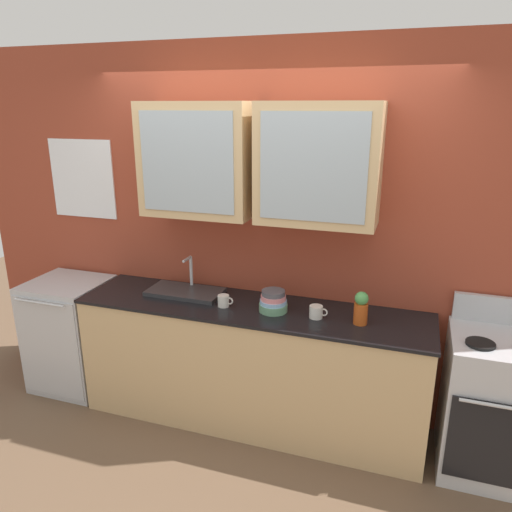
{
  "coord_description": "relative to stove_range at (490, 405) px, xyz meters",
  "views": [
    {
      "loc": [
        1.03,
        -2.95,
        2.27
      ],
      "look_at": [
        0.04,
        0.0,
        1.29
      ],
      "focal_mm": 33.84,
      "sensor_mm": 36.0,
      "label": 1
    }
  ],
  "objects": [
    {
      "name": "back_wall_unit",
      "position": [
        -1.61,
        0.29,
        1.02
      ],
      "size": [
        4.96,
        0.46,
        2.7
      ],
      "color": "#993D28",
      "rests_on": "ground_plane"
    },
    {
      "name": "cup_near_sink",
      "position": [
        -1.78,
        -0.05,
        0.49
      ],
      "size": [
        0.11,
        0.08,
        0.08
      ],
      "color": "silver",
      "rests_on": "counter"
    },
    {
      "name": "vase",
      "position": [
        -0.84,
        -0.03,
        0.56
      ],
      "size": [
        0.09,
        0.09,
        0.22
      ],
      "color": "#BF4C19",
      "rests_on": "counter"
    },
    {
      "name": "sink_faucet",
      "position": [
        -2.14,
        0.08,
        0.47
      ],
      "size": [
        0.56,
        0.29,
        0.27
      ],
      "color": "#2D2D30",
      "rests_on": "counter"
    },
    {
      "name": "stove_range",
      "position": [
        0.0,
        0.0,
        0.0
      ],
      "size": [
        0.56,
        0.61,
        1.1
      ],
      "color": "silver",
      "rests_on": "ground_plane"
    },
    {
      "name": "dishwasher",
      "position": [
        -3.17,
        -0.0,
        -0.01
      ],
      "size": [
        0.6,
        0.59,
        0.92
      ],
      "color": "silver",
      "rests_on": "ground_plane"
    },
    {
      "name": "ground_plane",
      "position": [
        -1.6,
        0.0,
        -0.47
      ],
      "size": [
        10.0,
        10.0,
        0.0
      ],
      "primitive_type": "plane",
      "color": "brown"
    },
    {
      "name": "counter",
      "position": [
        -1.6,
        0.0,
        -0.01
      ],
      "size": [
        2.5,
        0.6,
        0.92
      ],
      "color": "tan",
      "rests_on": "ground_plane"
    },
    {
      "name": "bowl_stack",
      "position": [
        -1.43,
        -0.02,
        0.52
      ],
      "size": [
        0.2,
        0.2,
        0.15
      ],
      "color": "#669972",
      "rests_on": "counter"
    },
    {
      "name": "cup_near_bowls",
      "position": [
        -1.12,
        -0.03,
        0.49
      ],
      "size": [
        0.12,
        0.09,
        0.08
      ],
      "color": "silver",
      "rests_on": "counter"
    }
  ]
}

